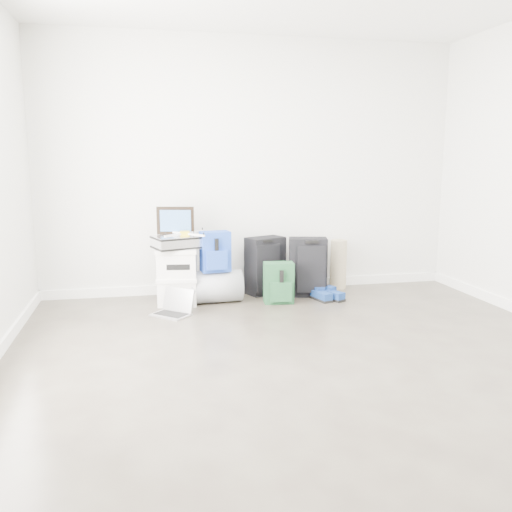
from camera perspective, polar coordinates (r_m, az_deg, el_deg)
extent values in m
plane|color=#342C26|center=(3.75, 7.53, -12.41)|extent=(5.00, 5.00, 0.00)
cube|color=silver|center=(5.88, -0.39, 9.35)|extent=(4.50, 0.02, 2.70)
cube|color=white|center=(6.03, -0.35, -3.10)|extent=(4.50, 0.02, 0.10)
cube|color=silver|center=(5.48, -8.23, -3.78)|extent=(0.42, 0.35, 0.25)
cube|color=silver|center=(5.45, -8.27, -2.33)|extent=(0.44, 0.37, 0.04)
cube|color=silver|center=(5.42, -8.30, -0.87)|extent=(0.42, 0.35, 0.25)
cube|color=silver|center=(5.40, -8.34, 0.60)|extent=(0.44, 0.37, 0.04)
cube|color=#B2B2B7|center=(5.38, -8.37, 1.45)|extent=(0.51, 0.43, 0.12)
cube|color=black|center=(5.46, -8.49, 3.70)|extent=(0.37, 0.11, 0.28)
cube|color=#2861A0|center=(5.44, -8.48, 3.69)|extent=(0.30, 0.08, 0.21)
cube|color=gold|center=(5.36, -7.52, 2.36)|extent=(0.10, 0.10, 0.05)
cube|color=white|center=(5.45, -6.54, 2.51)|extent=(0.21, 0.19, 0.02)
cube|color=white|center=(5.45, -8.51, 2.47)|extent=(0.19, 0.21, 0.02)
cube|color=white|center=(5.27, -8.53, 2.20)|extent=(0.21, 0.19, 0.02)
cube|color=white|center=(5.27, -6.50, 2.24)|extent=(0.19, 0.21, 0.02)
cylinder|color=gray|center=(5.50, -4.29, -3.22)|extent=(0.54, 0.35, 0.33)
cube|color=#1935A3|center=(5.41, -4.32, 0.48)|extent=(0.31, 0.21, 0.40)
cube|color=#1935A3|center=(5.33, -4.17, -0.41)|extent=(0.22, 0.09, 0.19)
cube|color=black|center=(5.82, 0.96, -1.00)|extent=(0.45, 0.36, 0.61)
cube|color=black|center=(5.70, 1.25, -1.25)|extent=(0.28, 0.14, 0.49)
cube|color=black|center=(5.65, 1.25, 1.62)|extent=(0.12, 0.07, 0.02)
cube|color=#163E22|center=(5.47, 2.39, -2.82)|extent=(0.31, 0.21, 0.41)
cube|color=#163E22|center=(5.39, 2.65, -3.78)|extent=(0.22, 0.08, 0.20)
cube|color=black|center=(5.76, 5.46, -1.15)|extent=(0.43, 0.31, 0.62)
cube|color=black|center=(5.64, 5.86, -1.40)|extent=(0.29, 0.10, 0.49)
cube|color=black|center=(5.59, 5.89, 1.49)|extent=(0.14, 0.06, 0.03)
cube|color=black|center=(5.63, 6.88, -4.52)|extent=(0.18, 0.29, 0.03)
cube|color=navy|center=(5.62, 6.89, -4.07)|extent=(0.17, 0.28, 0.07)
cube|color=black|center=(5.67, 8.05, -4.45)|extent=(0.22, 0.29, 0.03)
cube|color=navy|center=(5.66, 8.06, -4.00)|extent=(0.21, 0.28, 0.07)
cylinder|color=tan|center=(6.14, 8.67, -0.85)|extent=(0.18, 0.18, 0.55)
cube|color=silver|center=(5.12, -8.96, -6.14)|extent=(0.41, 0.40, 0.02)
cube|color=black|center=(5.12, -8.96, -6.04)|extent=(0.32, 0.31, 0.00)
cube|color=black|center=(5.18, -8.16, -4.56)|extent=(0.26, 0.24, 0.22)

